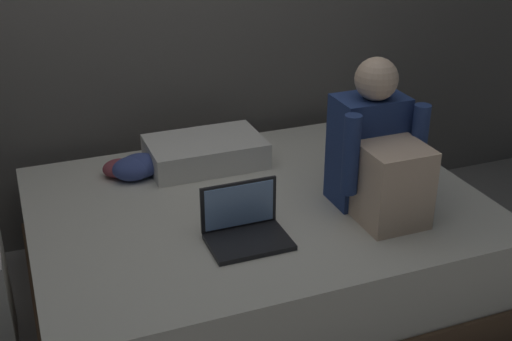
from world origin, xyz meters
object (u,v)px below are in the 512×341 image
Objects in this scene: bed at (257,251)px; clothes_pile at (133,167)px; laptop at (245,227)px; person_sitting at (378,155)px; pillow at (205,152)px.

clothes_pile is at bearing 136.92° from bed.
laptop is 0.78m from clothes_pile.
person_sitting is 1.17× the size of pillow.
clothes_pile is at bearing 143.32° from person_sitting.
bed is at bearing -43.08° from clothes_pile.
person_sitting is 0.64m from laptop.
bed is at bearing 60.38° from laptop.
bed is at bearing 151.17° from person_sitting.
bed is at bearing -77.80° from pillow.
laptop is at bearing -119.62° from bed.
laptop is 0.74m from pillow.
bed is 0.57m from pillow.
pillow is (-0.55, 0.70, -0.19)m from person_sitting.
clothes_pile is (-0.30, 0.72, -0.00)m from laptop.
pillow is (-0.10, 0.45, 0.33)m from bed.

